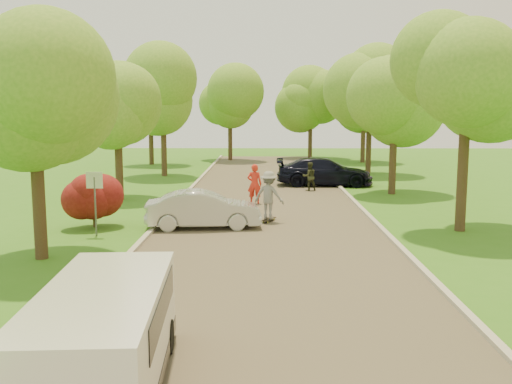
{
  "coord_description": "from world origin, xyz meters",
  "views": [
    {
      "loc": [
        -0.14,
        -14.83,
        4.2
      ],
      "look_at": [
        -0.41,
        5.49,
        1.3
      ],
      "focal_mm": 40.0,
      "sensor_mm": 36.0,
      "label": 1
    }
  ],
  "objects_px": {
    "minivan": "(104,338)",
    "skateboarder": "(269,195)",
    "street_sign": "(95,190)",
    "person_striped": "(255,184)",
    "person_olive": "(309,176)",
    "dark_sedan": "(324,172)",
    "longboard": "(269,219)",
    "silver_sedan": "(204,209)"
  },
  "relations": [
    {
      "from": "minivan",
      "to": "longboard",
      "type": "distance_m",
      "value": 13.63
    },
    {
      "from": "skateboarder",
      "to": "person_striped",
      "type": "height_order",
      "value": "skateboarder"
    },
    {
      "from": "person_striped",
      "to": "street_sign",
      "type": "bearing_deg",
      "value": 58.73
    },
    {
      "from": "person_olive",
      "to": "person_striped",
      "type": "bearing_deg",
      "value": 42.76
    },
    {
      "from": "silver_sedan",
      "to": "dark_sedan",
      "type": "bearing_deg",
      "value": -31.35
    },
    {
      "from": "minivan",
      "to": "skateboarder",
      "type": "height_order",
      "value": "skateboarder"
    },
    {
      "from": "longboard",
      "to": "skateboarder",
      "type": "distance_m",
      "value": 0.93
    },
    {
      "from": "skateboarder",
      "to": "person_olive",
      "type": "xyz_separation_m",
      "value": [
        2.22,
        8.61,
        -0.27
      ]
    },
    {
      "from": "dark_sedan",
      "to": "skateboarder",
      "type": "height_order",
      "value": "skateboarder"
    },
    {
      "from": "minivan",
      "to": "silver_sedan",
      "type": "height_order",
      "value": "minivan"
    },
    {
      "from": "silver_sedan",
      "to": "minivan",
      "type": "bearing_deg",
      "value": 172.92
    },
    {
      "from": "street_sign",
      "to": "person_striped",
      "type": "bearing_deg",
      "value": 52.33
    },
    {
      "from": "minivan",
      "to": "dark_sedan",
      "type": "relative_size",
      "value": 0.83
    },
    {
      "from": "minivan",
      "to": "longboard",
      "type": "height_order",
      "value": "minivan"
    },
    {
      "from": "street_sign",
      "to": "person_striped",
      "type": "height_order",
      "value": "street_sign"
    },
    {
      "from": "street_sign",
      "to": "silver_sedan",
      "type": "height_order",
      "value": "street_sign"
    },
    {
      "from": "silver_sedan",
      "to": "person_olive",
      "type": "distance_m",
      "value": 10.8
    },
    {
      "from": "dark_sedan",
      "to": "person_striped",
      "type": "xyz_separation_m",
      "value": [
        -3.85,
        -6.45,
        0.12
      ]
    },
    {
      "from": "person_olive",
      "to": "longboard",
      "type": "bearing_deg",
      "value": 61.43
    },
    {
      "from": "skateboarder",
      "to": "dark_sedan",
      "type": "bearing_deg",
      "value": -84.29
    },
    {
      "from": "street_sign",
      "to": "silver_sedan",
      "type": "bearing_deg",
      "value": 21.26
    },
    {
      "from": "dark_sedan",
      "to": "longboard",
      "type": "distance_m",
      "value": 11.21
    },
    {
      "from": "silver_sedan",
      "to": "skateboarder",
      "type": "xyz_separation_m",
      "value": [
        2.36,
        1.18,
        0.35
      ]
    },
    {
      "from": "silver_sedan",
      "to": "person_olive",
      "type": "xyz_separation_m",
      "value": [
        4.59,
        9.78,
        0.08
      ]
    },
    {
      "from": "minivan",
      "to": "skateboarder",
      "type": "bearing_deg",
      "value": 75.47
    },
    {
      "from": "longboard",
      "to": "skateboarder",
      "type": "xyz_separation_m",
      "value": [
        0.0,
        0.0,
        0.93
      ]
    },
    {
      "from": "person_striped",
      "to": "silver_sedan",
      "type": "bearing_deg",
      "value": 78.55
    },
    {
      "from": "street_sign",
      "to": "person_olive",
      "type": "bearing_deg",
      "value": 54.03
    },
    {
      "from": "skateboarder",
      "to": "person_olive",
      "type": "relative_size",
      "value": 1.2
    },
    {
      "from": "street_sign",
      "to": "longboard",
      "type": "relative_size",
      "value": 2.26
    },
    {
      "from": "dark_sedan",
      "to": "person_olive",
      "type": "height_order",
      "value": "dark_sedan"
    },
    {
      "from": "minivan",
      "to": "skateboarder",
      "type": "distance_m",
      "value": 13.61
    },
    {
      "from": "street_sign",
      "to": "minivan",
      "type": "bearing_deg",
      "value": -73.06
    },
    {
      "from": "silver_sedan",
      "to": "person_olive",
      "type": "bearing_deg",
      "value": -31.26
    },
    {
      "from": "person_striped",
      "to": "longboard",
      "type": "bearing_deg",
      "value": 104.57
    },
    {
      "from": "minivan",
      "to": "silver_sedan",
      "type": "xyz_separation_m",
      "value": [
        0.2,
        12.19,
        -0.18
      ]
    },
    {
      "from": "street_sign",
      "to": "skateboarder",
      "type": "distance_m",
      "value": 6.41
    },
    {
      "from": "longboard",
      "to": "skateboarder",
      "type": "height_order",
      "value": "skateboarder"
    },
    {
      "from": "person_olive",
      "to": "dark_sedan",
      "type": "bearing_deg",
      "value": -129.71
    },
    {
      "from": "minivan",
      "to": "longboard",
      "type": "xyz_separation_m",
      "value": [
        2.57,
        13.36,
        -0.76
      ]
    },
    {
      "from": "dark_sedan",
      "to": "person_striped",
      "type": "relative_size",
      "value": 2.98
    },
    {
      "from": "skateboarder",
      "to": "street_sign",
      "type": "bearing_deg",
      "value": 45.9
    }
  ]
}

